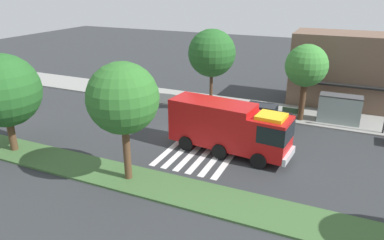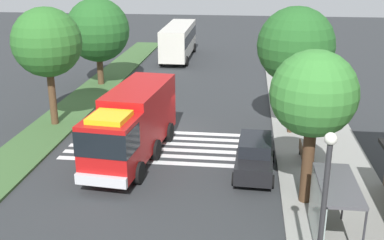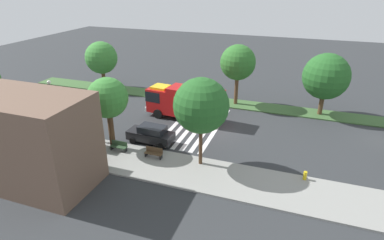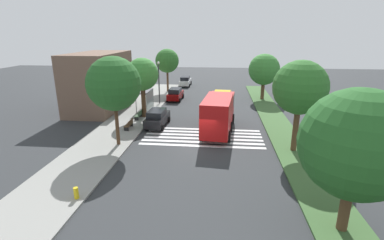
{
  "view_description": "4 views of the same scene",
  "coord_description": "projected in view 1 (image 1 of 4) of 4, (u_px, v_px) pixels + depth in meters",
  "views": [
    {
      "loc": [
        11.55,
        -23.85,
        11.6
      ],
      "look_at": [
        0.88,
        0.08,
        1.42
      ],
      "focal_mm": 33.01,
      "sensor_mm": 36.0,
      "label": 1
    },
    {
      "loc": [
        27.45,
        4.45,
        10.44
      ],
      "look_at": [
        2.31,
        1.47,
        1.57
      ],
      "focal_mm": 44.3,
      "sensor_mm": 36.0,
      "label": 2
    },
    {
      "loc": [
        -7.4,
        29.48,
        14.78
      ],
      "look_at": [
        2.67,
        1.1,
        1.17
      ],
      "focal_mm": 29.79,
      "sensor_mm": 36.0,
      "label": 3
    },
    {
      "loc": [
        -22.57,
        -1.51,
        9.43
      ],
      "look_at": [
        3.36,
        1.11,
        1.43
      ],
      "focal_mm": 26.48,
      "sensor_mm": 36.0,
      "label": 4
    }
  ],
  "objects": [
    {
      "name": "sidewalk_tree_far_west",
      "position": [
        212.0,
        53.0,
        33.15
      ],
      "size": [
        4.49,
        4.49,
        7.58
      ],
      "color": "#47301E",
      "rests_on": "sidewalk"
    },
    {
      "name": "median_tree_far_west",
      "position": [
        3.0,
        91.0,
        24.45
      ],
      "size": [
        5.14,
        5.14,
        7.08
      ],
      "color": "#513823",
      "rests_on": "median_strip"
    },
    {
      "name": "fire_hydrant",
      "position": [
        135.0,
        94.0,
        37.75
      ],
      "size": [
        0.28,
        0.28,
        0.7
      ],
      "primitive_type": "cylinder",
      "color": "gold",
      "rests_on": "sidewalk"
    },
    {
      "name": "bench_west_of_shelter",
      "position": [
        253.0,
        107.0,
        33.64
      ],
      "size": [
        1.6,
        0.5,
        0.9
      ],
      "color": "#4C3823",
      "rests_on": "sidewalk"
    },
    {
      "name": "sidewalk_tree_west",
      "position": [
        306.0,
        66.0,
        30.04
      ],
      "size": [
        3.63,
        3.63,
        6.73
      ],
      "color": "#47301E",
      "rests_on": "sidewalk"
    },
    {
      "name": "ground_plane",
      "position": [
        182.0,
        135.0,
        28.89
      ],
      "size": [
        120.0,
        120.0,
        0.0
      ],
      "primitive_type": "plane",
      "color": "#2D3033"
    },
    {
      "name": "crosswalk",
      "position": [
        212.0,
        140.0,
        27.9
      ],
      "size": [
        4.95,
        11.18,
        0.01
      ],
      "color": "silver",
      "rests_on": "ground_plane"
    },
    {
      "name": "sidewalk",
      "position": [
        218.0,
        103.0,
        36.22
      ],
      "size": [
        60.0,
        4.85,
        0.14
      ],
      "primitive_type": "cube",
      "color": "gray",
      "rests_on": "ground_plane"
    },
    {
      "name": "parked_car_west",
      "position": [
        263.0,
        114.0,
        30.75
      ],
      "size": [
        4.59,
        2.15,
        1.8
      ],
      "rotation": [
        0.0,
        0.0,
        -0.04
      ],
      "color": "black",
      "rests_on": "ground_plane"
    },
    {
      "name": "bench_near_shelter",
      "position": [
        291.0,
        112.0,
        32.3
      ],
      "size": [
        1.6,
        0.5,
        0.9
      ],
      "color": "#2D472D",
      "rests_on": "sidewalk"
    },
    {
      "name": "bus_stop_shelter",
      "position": [
        340.0,
        104.0,
        30.3
      ],
      "size": [
        3.5,
        1.4,
        2.46
      ],
      "color": "#4C4C51",
      "rests_on": "sidewalk"
    },
    {
      "name": "storefront_building",
      "position": [
        348.0,
        70.0,
        34.85
      ],
      "size": [
        10.73,
        6.16,
        7.16
      ],
      "color": "brown",
      "rests_on": "ground_plane"
    },
    {
      "name": "median_strip",
      "position": [
        129.0,
        179.0,
        22.3
      ],
      "size": [
        60.0,
        3.0,
        0.14
      ],
      "primitive_type": "cube",
      "color": "#3D6033",
      "rests_on": "ground_plane"
    },
    {
      "name": "fire_truck",
      "position": [
        231.0,
        127.0,
        25.15
      ],
      "size": [
        9.12,
        3.41,
        3.7
      ],
      "rotation": [
        0.0,
        0.0,
        -0.1
      ],
      "color": "#B71414",
      "rests_on": "ground_plane"
    },
    {
      "name": "median_tree_west",
      "position": [
        123.0,
        99.0,
        20.4
      ],
      "size": [
        4.26,
        4.26,
        7.39
      ],
      "color": "#513823",
      "rests_on": "median_strip"
    }
  ]
}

